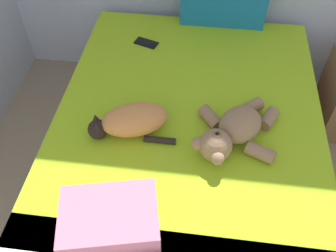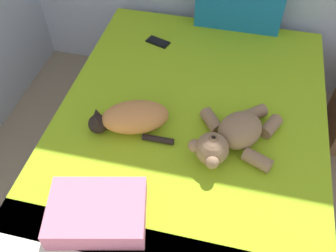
# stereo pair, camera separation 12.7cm
# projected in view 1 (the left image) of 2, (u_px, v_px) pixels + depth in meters

# --- Properties ---
(bed) EXTENTS (1.48, 1.95, 0.57)m
(bed) POSITION_uv_depth(u_px,v_px,m) (186.00, 149.00, 2.19)
(bed) COLOR olive
(bed) RESTS_ON ground_plane
(cat) EXTENTS (0.44, 0.30, 0.15)m
(cat) POSITION_uv_depth(u_px,v_px,m) (131.00, 121.00, 1.85)
(cat) COLOR #D18447
(cat) RESTS_ON bed
(teddy_bear) EXTENTS (0.44, 0.50, 0.17)m
(teddy_bear) POSITION_uv_depth(u_px,v_px,m) (233.00, 131.00, 1.81)
(teddy_bear) COLOR #937051
(teddy_bear) RESTS_ON bed
(cell_phone) EXTENTS (0.16, 0.12, 0.01)m
(cell_phone) POSITION_uv_depth(u_px,v_px,m) (146.00, 43.00, 2.39)
(cell_phone) COLOR black
(cell_phone) RESTS_ON bed
(throw_pillow) EXTENTS (0.45, 0.36, 0.11)m
(throw_pillow) POSITION_uv_depth(u_px,v_px,m) (109.00, 218.00, 1.52)
(throw_pillow) COLOR #D1728C
(throw_pillow) RESTS_ON bed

